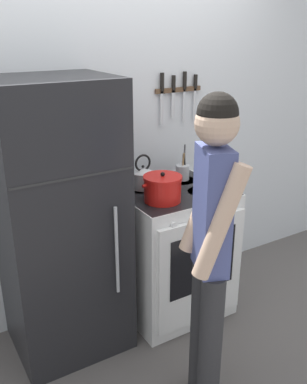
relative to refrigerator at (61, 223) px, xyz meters
The scene contains 9 objects.
ground_plane 1.02m from the refrigerator, 32.15° to the left, with size 14.00×14.00×0.00m, color #5B5654.
wall_back 0.72m from the refrigerator, 34.66° to the left, with size 10.00×0.06×2.55m.
refrigerator is the anchor object (origin of this frame).
stove_range 0.87m from the refrigerator, ahead, with size 0.72×0.70×0.92m.
dutch_oven_pot 0.66m from the refrigerator, 14.83° to the right, with size 0.29×0.24×0.19m.
tea_kettle 0.65m from the refrigerator, ahead, with size 0.19×0.15×0.24m.
utensil_jar 0.97m from the refrigerator, ahead, with size 0.10×0.10×0.25m.
person 0.97m from the refrigerator, 61.19° to the right, with size 0.36×0.41×1.69m.
wall_knife_strip 1.26m from the refrigerator, 15.46° to the left, with size 0.38×0.03×0.36m.
Camera 1 is at (-1.20, -2.57, 1.94)m, focal length 40.00 mm.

